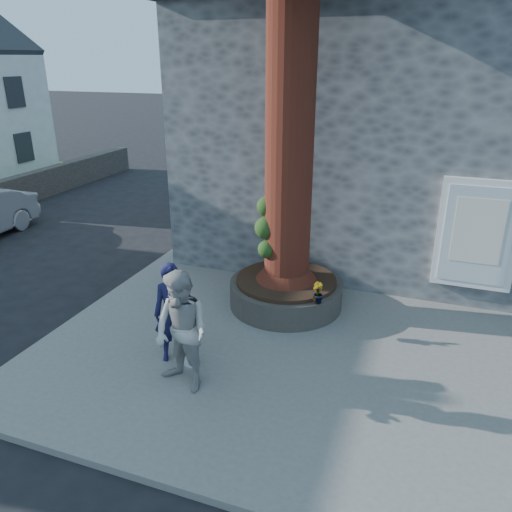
% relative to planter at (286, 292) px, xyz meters
% --- Properties ---
extents(ground, '(120.00, 120.00, 0.00)m').
position_rel_planter_xyz_m(ground, '(-0.80, -2.00, -0.41)').
color(ground, black).
rests_on(ground, ground).
extents(pavement, '(9.00, 8.00, 0.12)m').
position_rel_planter_xyz_m(pavement, '(0.70, -1.00, -0.35)').
color(pavement, slate).
rests_on(pavement, ground).
extents(yellow_line, '(0.10, 30.00, 0.01)m').
position_rel_planter_xyz_m(yellow_line, '(-3.85, -1.00, -0.41)').
color(yellow_line, yellow).
rests_on(yellow_line, ground).
extents(stone_shop, '(10.30, 8.30, 6.30)m').
position_rel_planter_xyz_m(stone_shop, '(1.70, 5.20, 2.75)').
color(stone_shop, '#444648').
rests_on(stone_shop, ground).
extents(planter, '(2.30, 2.30, 0.60)m').
position_rel_planter_xyz_m(planter, '(0.00, 0.00, 0.00)').
color(planter, black).
rests_on(planter, pavement).
extents(man, '(0.75, 0.66, 1.73)m').
position_rel_planter_xyz_m(man, '(-1.19, -2.54, 0.57)').
color(man, '#17163D').
rests_on(man, pavement).
extents(woman, '(1.12, 0.99, 1.92)m').
position_rel_planter_xyz_m(woman, '(-0.67, -3.18, 0.67)').
color(woman, '#AAA6A2').
rests_on(woman, pavement).
extents(shopping_bag, '(0.22, 0.16, 0.28)m').
position_rel_planter_xyz_m(shopping_bag, '(-0.88, -2.66, -0.15)').
color(shopping_bag, white).
rests_on(shopping_bag, pavement).
extents(plant_a, '(0.26, 0.25, 0.41)m').
position_rel_planter_xyz_m(plant_a, '(-0.50, 0.85, 0.51)').
color(plant_a, gray).
rests_on(plant_a, planter).
extents(plant_b, '(0.30, 0.30, 0.39)m').
position_rel_planter_xyz_m(plant_b, '(0.85, -0.85, 0.50)').
color(plant_b, gray).
rests_on(plant_b, planter).
extents(plant_c, '(0.25, 0.25, 0.32)m').
position_rel_planter_xyz_m(plant_c, '(0.85, -0.85, 0.47)').
color(plant_c, gray).
rests_on(plant_c, planter).
extents(plant_d, '(0.32, 0.35, 0.33)m').
position_rel_planter_xyz_m(plant_d, '(-0.60, 0.85, 0.47)').
color(plant_d, gray).
rests_on(plant_d, planter).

